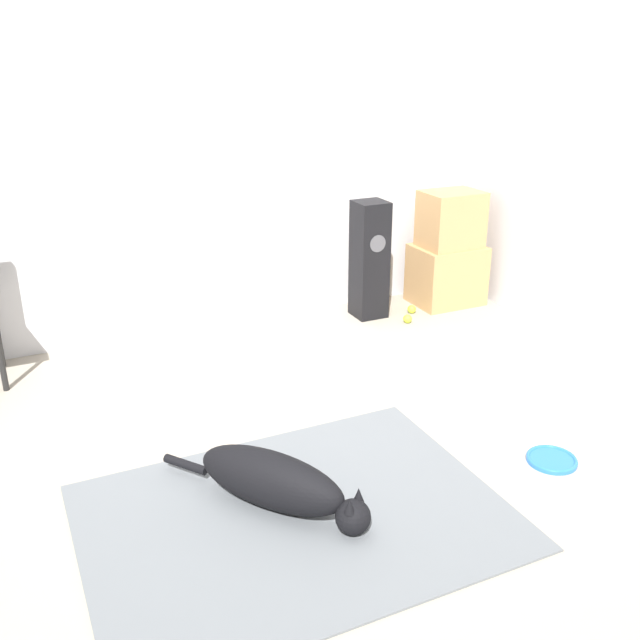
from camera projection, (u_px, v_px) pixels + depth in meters
name	position (u px, v px, depth m)	size (l,w,h in m)	color
ground_plane	(269.00, 485.00, 3.40)	(12.00, 12.00, 0.00)	#9E9384
wall_back	(147.00, 154.00, 4.70)	(8.00, 0.06, 2.55)	silver
area_rug	(295.00, 517.00, 3.16)	(1.84, 1.36, 0.01)	slate
dog	(276.00, 482.00, 3.18)	(0.70, 0.92, 0.27)	black
frisbee	(552.00, 459.00, 3.58)	(0.25, 0.25, 0.03)	blue
cardboard_box_lower	(446.00, 274.00, 5.66)	(0.53, 0.41, 0.47)	tan
cardboard_box_upper	(451.00, 219.00, 5.48)	(0.44, 0.35, 0.43)	tan
floor_speaker	(369.00, 260.00, 5.32)	(0.23, 0.24, 0.88)	black
tennis_ball_by_boxes	(412.00, 309.00, 5.51)	(0.07, 0.07, 0.07)	#C6E033
tennis_ball_near_speaker	(382.00, 307.00, 5.55)	(0.07, 0.07, 0.07)	#C6E033
tennis_ball_loose_on_carpet	(408.00, 319.00, 5.32)	(0.07, 0.07, 0.07)	#C6E033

